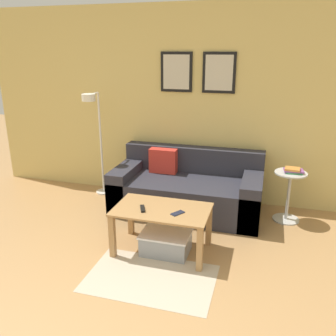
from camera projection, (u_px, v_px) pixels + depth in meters
wall_back at (179, 105)px, 4.75m from camera, size 5.60×0.09×2.55m
area_rug at (151, 278)px, 3.25m from camera, size 1.17×0.74×0.01m
couch at (187, 190)px, 4.57m from camera, size 1.85×0.90×0.76m
coffee_table at (162, 217)px, 3.59m from camera, size 0.96×0.57×0.48m
storage_bin at (166, 242)px, 3.64m from camera, size 0.50×0.37×0.23m
floor_lamp at (95, 129)px, 4.77m from camera, size 0.22×0.46×1.45m
side_table at (289, 192)px, 4.26m from camera, size 0.38×0.38×0.62m
book_stack at (293, 170)px, 4.16m from camera, size 0.23×0.17×0.06m
remote_control at (143, 209)px, 3.54m from camera, size 0.10×0.15×0.02m
cell_phone at (178, 213)px, 3.45m from camera, size 0.13×0.15×0.01m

